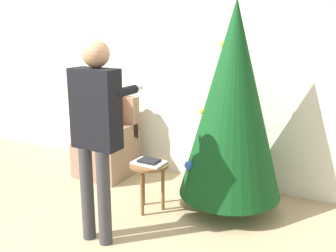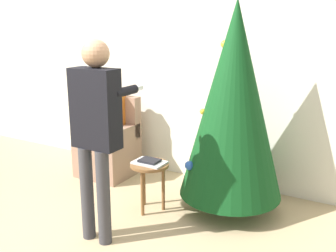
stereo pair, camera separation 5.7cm
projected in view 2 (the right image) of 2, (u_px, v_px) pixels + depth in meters
wall_back at (184, 72)px, 4.94m from camera, size 8.00×0.06×2.70m
christmas_tree at (233, 101)px, 3.94m from camera, size 1.07×1.07×2.19m
armchair at (109, 147)px, 5.18m from camera, size 0.66×0.63×1.03m
person_seated at (107, 122)px, 5.07m from camera, size 0.36×0.46×1.29m
person_standing at (96, 123)px, 3.42m from camera, size 0.45×0.57×1.82m
side_stool at (150, 171)px, 4.13m from camera, size 0.41×0.41×0.53m
laptop at (150, 163)px, 4.10m from camera, size 0.33×0.23×0.02m
book at (150, 161)px, 4.10m from camera, size 0.21×0.16×0.02m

